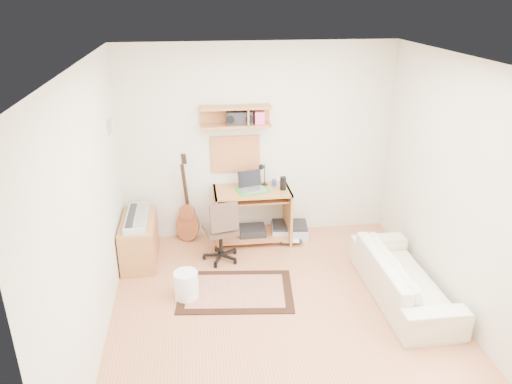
{
  "coord_description": "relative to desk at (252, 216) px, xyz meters",
  "views": [
    {
      "loc": [
        -0.84,
        -4.13,
        3.19
      ],
      "look_at": [
        -0.15,
        1.05,
        1.0
      ],
      "focal_mm": 34.23,
      "sensor_mm": 36.0,
      "label": 1
    }
  ],
  "objects": [
    {
      "name": "back_wall",
      "position": [
        0.11,
        0.28,
        0.93
      ],
      "size": [
        3.6,
        0.01,
        2.6
      ],
      "primitive_type": "cube",
      "color": "beige",
      "rests_on": "ground"
    },
    {
      "name": "printer",
      "position": [
        0.53,
        0.04,
        -0.29
      ],
      "size": [
        0.53,
        0.44,
        0.18
      ],
      "primitive_type": "cube",
      "rotation": [
        0.0,
        0.0,
        -0.12
      ],
      "color": "#A5A8AA",
      "rests_on": "floor"
    },
    {
      "name": "wall_shelf",
      "position": [
        -0.19,
        0.15,
        1.32
      ],
      "size": [
        0.9,
        0.25,
        0.26
      ],
      "primitive_type": "cube",
      "color": "#AF743D",
      "rests_on": "back_wall"
    },
    {
      "name": "waste_basket",
      "position": [
        -0.89,
        -1.23,
        -0.21
      ],
      "size": [
        0.34,
        0.34,
        0.32
      ],
      "primitive_type": "cylinder",
      "rotation": [
        0.0,
        0.0,
        -0.35
      ],
      "color": "white",
      "rests_on": "floor"
    },
    {
      "name": "guitar",
      "position": [
        -0.87,
        0.13,
        0.23
      ],
      "size": [
        0.37,
        0.3,
        1.21
      ],
      "primitive_type": null,
      "rotation": [
        0.0,
        0.0,
        -0.37
      ],
      "color": "brown",
      "rests_on": "floor"
    },
    {
      "name": "desk",
      "position": [
        0.0,
        0.0,
        0.0
      ],
      "size": [
        1.0,
        0.55,
        0.75
      ],
      "primitive_type": null,
      "color": "#AF743D",
      "rests_on": "floor"
    },
    {
      "name": "cork_board",
      "position": [
        -0.19,
        0.25,
        0.79
      ],
      "size": [
        0.64,
        0.03,
        0.49
      ],
      "primitive_type": "cube",
      "color": "tan",
      "rests_on": "back_wall"
    },
    {
      "name": "pencil_cup",
      "position": [
        0.31,
        0.1,
        0.42
      ],
      "size": [
        0.06,
        0.06,
        0.09
      ],
      "primitive_type": "cylinder",
      "color": "#2E408B",
      "rests_on": "desk"
    },
    {
      "name": "rug",
      "position": [
        -0.34,
        -1.19,
        -0.37
      ],
      "size": [
        1.37,
        1.0,
        0.02
      ],
      "primitive_type": "cube",
      "rotation": [
        0.0,
        0.0,
        -0.11
      ],
      "color": "tan",
      "rests_on": "floor"
    },
    {
      "name": "laptop",
      "position": [
        0.0,
        -0.02,
        0.49
      ],
      "size": [
        0.38,
        0.38,
        0.24
      ],
      "primitive_type": null,
      "rotation": [
        0.0,
        0.0,
        0.25
      ],
      "color": "silver",
      "rests_on": "desk"
    },
    {
      "name": "speaker",
      "position": [
        0.4,
        -0.05,
        0.46
      ],
      "size": [
        0.08,
        0.08,
        0.18
      ],
      "primitive_type": "cylinder",
      "color": "black",
      "rests_on": "desk"
    },
    {
      "name": "wall_photo",
      "position": [
        -1.68,
        -0.23,
        1.34
      ],
      "size": [
        0.02,
        0.2,
        0.15
      ],
      "primitive_type": "cube",
      "color": "#4C8CBF",
      "rests_on": "left_wall"
    },
    {
      "name": "music_keyboard",
      "position": [
        -1.47,
        -0.31,
        0.21
      ],
      "size": [
        0.25,
        0.8,
        0.07
      ],
      "primitive_type": "cube",
      "color": "#B2B5BA",
      "rests_on": "cabinet"
    },
    {
      "name": "floor",
      "position": [
        0.11,
        -1.73,
        -0.38
      ],
      "size": [
        3.6,
        4.0,
        0.01
      ],
      "primitive_type": "cube",
      "color": "#BF7A4F",
      "rests_on": "ground"
    },
    {
      "name": "ceiling",
      "position": [
        0.11,
        -1.73,
        2.23
      ],
      "size": [
        3.6,
        4.0,
        0.01
      ],
      "primitive_type": "cube",
      "color": "white",
      "rests_on": "ground"
    },
    {
      "name": "task_chair",
      "position": [
        -0.45,
        -0.44,
        0.05
      ],
      "size": [
        0.52,
        0.52,
        0.85
      ],
      "primitive_type": null,
      "rotation": [
        0.0,
        0.0,
        0.23
      ],
      "color": "#3E2E24",
      "rests_on": "floor"
    },
    {
      "name": "right_wall",
      "position": [
        1.92,
        -1.73,
        0.93
      ],
      "size": [
        0.01,
        4.0,
        2.6
      ],
      "primitive_type": "cube",
      "color": "beige",
      "rests_on": "ground"
    },
    {
      "name": "boombox",
      "position": [
        -0.14,
        0.15,
        1.3
      ],
      "size": [
        0.32,
        0.15,
        0.17
      ],
      "primitive_type": "cube",
      "color": "black",
      "rests_on": "wall_shelf"
    },
    {
      "name": "desk_lamp",
      "position": [
        0.19,
        0.14,
        0.53
      ],
      "size": [
        0.1,
        0.1,
        0.31
      ],
      "primitive_type": null,
      "color": "black",
      "rests_on": "desk"
    },
    {
      "name": "sofa",
      "position": [
        1.49,
        -1.52,
        -0.04
      ],
      "size": [
        0.5,
        1.72,
        0.67
      ],
      "primitive_type": "imported",
      "rotation": [
        0.0,
        0.0,
        1.57
      ],
      "color": "beige",
      "rests_on": "floor"
    },
    {
      "name": "left_wall",
      "position": [
        -1.69,
        -1.73,
        0.93
      ],
      "size": [
        0.01,
        4.0,
        2.6
      ],
      "primitive_type": "cube",
      "color": "beige",
      "rests_on": "ground"
    },
    {
      "name": "cabinet",
      "position": [
        -1.47,
        -0.31,
        -0.1
      ],
      "size": [
        0.4,
        0.9,
        0.55
      ],
      "primitive_type": "cube",
      "color": "#AF743D",
      "rests_on": "floor"
    }
  ]
}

